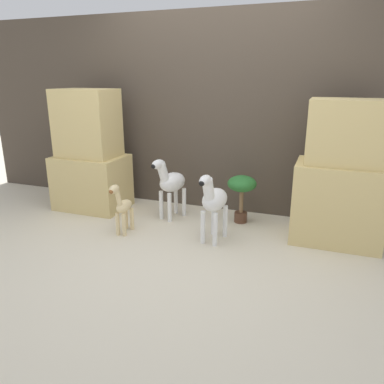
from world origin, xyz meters
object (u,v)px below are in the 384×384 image
object	(u,v)px
potted_palm_front	(242,188)
zebra_right	(213,200)
zebra_left	(171,183)
giraffe_figurine	(122,207)

from	to	relation	value
potted_palm_front	zebra_right	bearing A→B (deg)	-103.82
zebra_left	potted_palm_front	distance (m)	0.77
zebra_right	potted_palm_front	bearing A→B (deg)	76.18
zebra_right	giraffe_figurine	distance (m)	0.91
zebra_left	potted_palm_front	bearing A→B (deg)	11.07
giraffe_figurine	potted_palm_front	size ratio (longest dim) A/B	1.05
zebra_left	potted_palm_front	world-z (taller)	zebra_left
zebra_right	potted_palm_front	xyz separation A→B (m)	(0.14, 0.57, -0.03)
zebra_left	giraffe_figurine	xyz separation A→B (m)	(-0.28, -0.56, -0.12)
zebra_left	potted_palm_front	xyz separation A→B (m)	(0.75, 0.15, -0.03)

